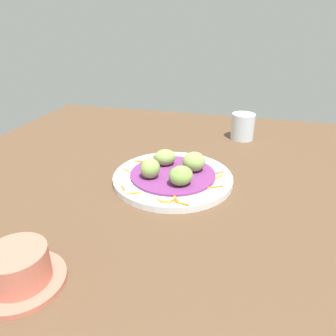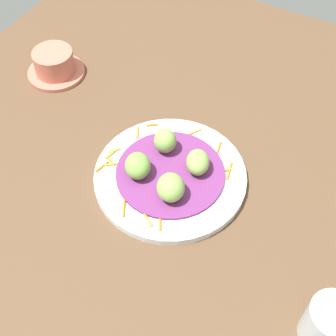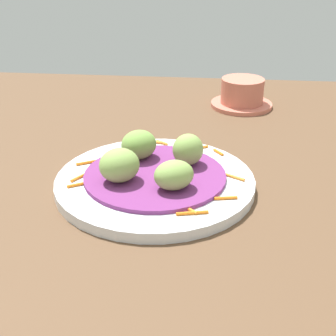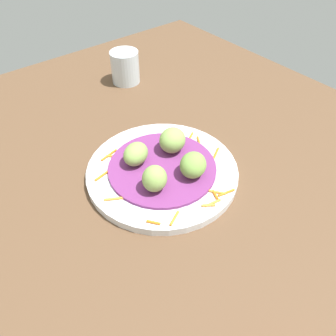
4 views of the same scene
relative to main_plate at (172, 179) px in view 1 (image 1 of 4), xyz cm
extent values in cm
cube|color=brown|center=(-4.16, 0.48, -1.72)|extent=(110.00, 110.00, 2.00)
cylinder|color=silver|center=(0.00, 0.00, 0.00)|extent=(26.72, 26.72, 1.44)
cylinder|color=#702D6B|center=(0.00, 0.00, 0.99)|extent=(19.04, 19.04, 0.55)
cylinder|color=orange|center=(9.92, 1.66, 0.92)|extent=(2.06, 3.01, 0.40)
cylinder|color=orange|center=(3.41, -9.75, 0.92)|extent=(1.98, 2.50, 0.40)
cylinder|color=orange|center=(-8.43, -8.13, 0.92)|extent=(1.61, 1.97, 0.40)
cylinder|color=orange|center=(-10.54, -0.35, 0.92)|extent=(2.91, 1.92, 0.40)
cylinder|color=orange|center=(4.53, -10.76, 0.92)|extent=(3.06, 1.06, 0.40)
cylinder|color=orange|center=(-5.50, 9.30, 0.92)|extent=(3.78, 1.25, 0.40)
cylinder|color=orange|center=(0.35, -10.86, 0.92)|extent=(1.94, 1.56, 0.40)
cylinder|color=orange|center=(1.27, -10.96, 0.92)|extent=(2.84, 0.89, 0.40)
cylinder|color=orange|center=(-9.39, 5.41, 0.92)|extent=(2.91, 0.95, 0.40)
cylinder|color=orange|center=(-5.33, 8.74, 0.92)|extent=(1.62, 1.57, 0.40)
cylinder|color=orange|center=(-5.48, -9.50, 0.92)|extent=(2.75, 1.62, 0.40)
cylinder|color=orange|center=(2.76, -9.93, 0.92)|extent=(1.12, 2.02, 0.40)
cylinder|color=orange|center=(9.71, 3.93, 0.92)|extent=(2.47, 1.67, 0.40)
cylinder|color=orange|center=(9.94, -2.77, 0.92)|extent=(3.30, 2.10, 0.40)
ellipsoid|color=#84A851|center=(4.25, 2.88, 3.49)|extent=(6.83, 6.61, 4.44)
ellipsoid|color=#84A851|center=(-2.88, 4.25, 3.15)|extent=(6.34, 5.83, 3.76)
ellipsoid|color=#84A851|center=(-4.25, -2.88, 3.49)|extent=(5.81, 5.74, 4.43)
ellipsoid|color=#759E47|center=(2.88, -4.25, 3.33)|extent=(6.71, 6.54, 4.13)
cylinder|color=#C66B56|center=(-12.86, -34.30, -0.32)|extent=(12.08, 12.08, 0.80)
cylinder|color=#C66B56|center=(-12.86, -34.30, 2.51)|extent=(8.34, 8.34, 4.85)
cylinder|color=silver|center=(13.53, 32.27, 3.12)|extent=(6.84, 6.84, 7.68)
camera|label=1|loc=(15.14, -60.56, 32.92)|focal=33.72mm
camera|label=2|loc=(43.75, 24.24, 65.84)|focal=50.28mm
camera|label=3|loc=(-7.42, 55.63, 29.75)|focal=50.03mm
camera|label=4|loc=(-26.47, -34.03, 42.07)|focal=36.40mm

